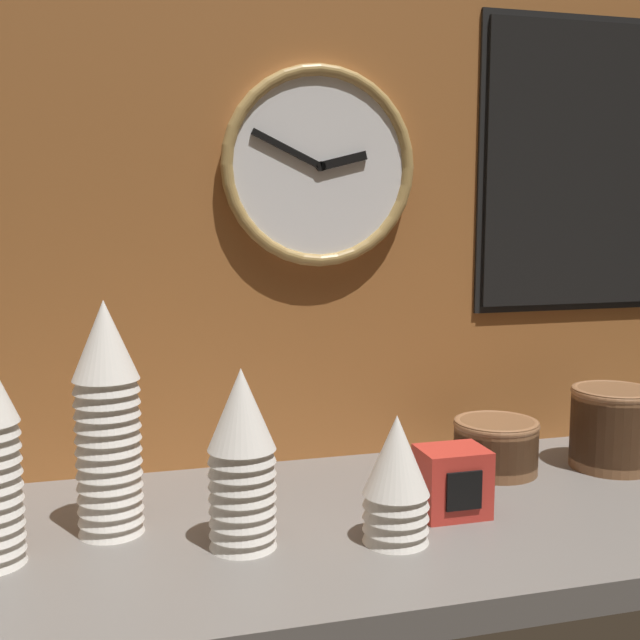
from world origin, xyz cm
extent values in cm
cube|color=slate|center=(0.00, 0.00, -2.00)|extent=(160.00, 56.00, 4.00)
cube|color=#A3602D|center=(0.00, 26.50, 52.50)|extent=(160.00, 3.00, 105.00)
cone|color=white|center=(7.56, -10.68, 5.15)|extent=(8.59, 8.59, 10.29)
cone|color=white|center=(7.56, -10.68, 6.73)|extent=(8.59, 8.59, 10.29)
cone|color=white|center=(7.56, -10.68, 8.31)|extent=(8.59, 8.59, 10.29)
cone|color=white|center=(7.56, -10.68, 9.89)|extent=(8.59, 8.59, 10.29)
cone|color=white|center=(7.56, -10.68, 11.47)|extent=(8.59, 8.59, 10.29)
cone|color=white|center=(-11.54, -6.98, 5.15)|extent=(8.59, 8.59, 10.29)
cone|color=white|center=(-11.54, -6.98, 6.73)|extent=(8.59, 8.59, 10.29)
cone|color=white|center=(-11.54, -6.98, 8.31)|extent=(8.59, 8.59, 10.29)
cone|color=white|center=(-11.54, -6.98, 9.89)|extent=(8.59, 8.59, 10.29)
cone|color=white|center=(-11.54, -6.98, 11.47)|extent=(8.59, 8.59, 10.29)
cone|color=white|center=(-11.54, -6.98, 13.05)|extent=(8.59, 8.59, 10.29)
cone|color=white|center=(-11.54, -6.98, 14.63)|extent=(8.59, 8.59, 10.29)
cone|color=white|center=(-11.54, -6.98, 16.21)|extent=(8.59, 8.59, 10.29)
cone|color=white|center=(-11.54, -6.98, 17.79)|extent=(8.59, 8.59, 10.29)
cone|color=white|center=(-27.47, 1.97, 5.15)|extent=(8.59, 8.59, 10.29)
cone|color=white|center=(-27.47, 1.97, 6.73)|extent=(8.59, 8.59, 10.29)
cone|color=white|center=(-27.47, 1.97, 8.31)|extent=(8.59, 8.59, 10.29)
cone|color=white|center=(-27.47, 1.97, 9.89)|extent=(8.59, 8.59, 10.29)
cone|color=white|center=(-27.47, 1.97, 11.47)|extent=(8.59, 8.59, 10.29)
cone|color=white|center=(-27.47, 1.97, 13.05)|extent=(8.59, 8.59, 10.29)
cone|color=white|center=(-27.47, 1.97, 14.63)|extent=(8.59, 8.59, 10.29)
cone|color=white|center=(-27.47, 1.97, 16.21)|extent=(8.59, 8.59, 10.29)
cone|color=white|center=(-27.47, 1.97, 17.79)|extent=(8.59, 8.59, 10.29)
cone|color=white|center=(-27.47, 1.97, 19.37)|extent=(8.59, 8.59, 10.29)
cone|color=white|center=(-27.47, 1.97, 20.95)|extent=(8.59, 8.59, 10.29)
cone|color=white|center=(-27.47, 1.97, 22.53)|extent=(8.59, 8.59, 10.29)
cone|color=white|center=(-27.47, 1.97, 24.11)|extent=(8.59, 8.59, 10.29)
cone|color=white|center=(-27.47, 1.97, 25.70)|extent=(8.59, 8.59, 10.29)
cylinder|color=brown|center=(32.79, 10.51, 1.90)|extent=(13.45, 13.45, 3.80)
cylinder|color=brown|center=(32.79, 10.51, 3.46)|extent=(13.45, 13.45, 3.80)
cylinder|color=brown|center=(32.79, 10.51, 5.03)|extent=(13.45, 13.45, 3.80)
cylinder|color=brown|center=(32.79, 10.51, 6.59)|extent=(13.45, 13.45, 3.80)
torus|color=#946542|center=(32.79, 10.51, 7.92)|extent=(13.74, 13.74, 1.37)
cylinder|color=brown|center=(52.37, 7.64, 1.90)|extent=(13.45, 13.45, 3.80)
cylinder|color=brown|center=(52.37, 7.64, 3.46)|extent=(13.45, 13.45, 3.80)
cylinder|color=brown|center=(52.37, 7.64, 5.03)|extent=(13.45, 13.45, 3.80)
cylinder|color=brown|center=(52.37, 7.64, 6.59)|extent=(13.45, 13.45, 3.80)
cylinder|color=brown|center=(52.37, 7.64, 8.15)|extent=(13.45, 13.45, 3.80)
cylinder|color=brown|center=(52.37, 7.64, 9.71)|extent=(13.45, 13.45, 3.80)
cylinder|color=brown|center=(52.37, 7.64, 11.27)|extent=(13.45, 13.45, 3.80)
torus|color=#946542|center=(52.37, 7.64, 12.60)|extent=(13.74, 13.74, 1.37)
cylinder|color=white|center=(6.86, 23.90, 48.88)|extent=(31.27, 1.80, 31.27)
torus|color=#AD894C|center=(6.86, 23.09, 48.88)|extent=(32.00, 1.98, 32.00)
cube|color=black|center=(10.65, 22.60, 49.82)|extent=(7.93, 0.60, 3.25)
cube|color=black|center=(1.36, 22.60, 51.51)|extent=(11.43, 0.60, 6.15)
cylinder|color=black|center=(6.86, 22.60, 48.88)|extent=(1.56, 0.60, 1.56)
cube|color=black|center=(55.85, 24.62, 49.69)|extent=(40.96, 0.60, 51.40)
cube|color=black|center=(55.85, 24.20, 49.69)|extent=(38.56, 1.20, 49.00)
cube|color=red|center=(18.31, -4.23, 4.74)|extent=(9.26, 7.39, 9.47)
cube|color=black|center=(18.31, -8.13, 4.74)|extent=(5.09, 0.40, 5.30)
camera|label=1|loc=(-27.87, -102.31, 42.47)|focal=45.00mm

